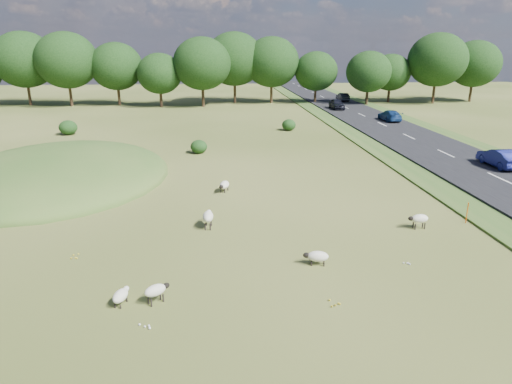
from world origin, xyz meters
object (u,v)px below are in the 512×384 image
Objects in this scene: sheep_1 at (317,256)px; car_1 at (337,104)px; car_2 at (500,158)px; sheep_2 at (224,185)px; marker_post at (467,213)px; sheep_5 at (156,290)px; sheep_0 at (208,216)px; car_3 at (308,83)px; car_5 at (343,97)px; car_4 at (390,115)px; sheep_3 at (121,295)px; sheep_4 at (419,219)px.

sheep_1 is 52.03m from car_1.
sheep_2 is at bearing 9.99° from car_2.
marker_post reaches higher than sheep_1.
sheep_5 is 56.61m from car_1.
sheep_0 reaches higher than sheep_5.
car_5 is (0.00, -30.78, -0.03)m from car_3.
car_4 reaches higher than sheep_2.
sheep_3 is 0.24× the size of car_4.
sheep_4 is at bearing 71.55° from car_4.
car_2 reaches higher than marker_post.
sheep_0 is at bearing -112.71° from car_1.
sheep_5 is at bearing 75.29° from car_3.
sheep_0 is 0.31× the size of car_5.
car_1 reaches higher than car_5.
sheep_2 is (1.01, 6.31, -0.19)m from sheep_0.
car_3 is (0.00, 76.29, 0.00)m from car_2.
marker_post reaches higher than sheep_3.
car_5 is at bearing 32.94° from sheep_5.
sheep_2 is 42.89m from car_1.
car_1 reaches higher than marker_post.
sheep_4 is (6.32, 3.68, 0.15)m from sheep_1.
car_5 reaches higher than car_4.
car_3 is at bearing 39.58° from sheep_5.
car_4 is (8.61, 34.14, 0.32)m from marker_post.
car_2 is at bearing -61.61° from sheep_0.
car_1 reaches higher than sheep_0.
sheep_1 is 42.31m from car_4.
car_4 is at bearing -104.98° from sheep_1.
car_1 is at bearing 69.89° from car_5.
sheep_5 is at bearing 30.75° from sheep_1.
sheep_5 reaches higher than sheep_3.
car_3 reaches higher than sheep_4.
sheep_5 is (-6.74, -2.55, 0.12)m from sheep_1.
sheep_1 is 8.45m from sheep_3.
sheep_5 is at bearing 35.41° from car_2.
car_5 is (24.63, 63.01, 0.40)m from sheep_5.
sheep_1 is at bearing -55.31° from sheep_3.
car_2 is at bearing 122.61° from sheep_2.
sheep_1 is at bearing 78.91° from car_3.
car_4 is 1.11× the size of car_5.
car_3 is at bearing -90.00° from car_2.
sheep_0 is 0.30× the size of car_1.
sheep_1 is 7.21m from sheep_5.
car_1 reaches higher than sheep_2.
car_4 is (24.63, 40.90, 0.39)m from sheep_5.
car_1 is at bearing -18.34° from sheep_0.
car_2 is at bearing -83.83° from car_1.
sheep_0 is 89.36m from car_3.
sheep_4 is at bearing 76.40° from sheep_2.
sheep_0 is at bearing 39.93° from sheep_5.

